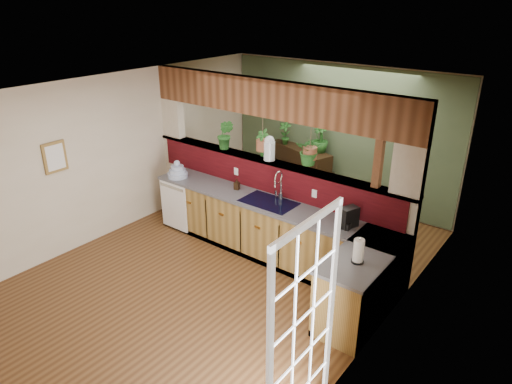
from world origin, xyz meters
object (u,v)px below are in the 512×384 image
Objects in this scene: dish_stack at (178,172)px; glass_jar at (269,148)px; soap_dispenser at (237,184)px; paper_towel at (358,251)px; coffee_maker at (348,218)px; faucet at (279,184)px; shelving_console at (300,171)px.

dish_stack is 1.71m from glass_jar.
soap_dispenser is 2.56m from paper_towel.
dish_stack is 3.07m from coffee_maker.
faucet is at bearing 8.32° from dish_stack.
paper_towel is 2.36m from glass_jar.
faucet is 1.22m from coffee_maker.
shelving_console is at bearing 155.25° from coffee_maker.
shelving_console is (-0.22, 2.19, -0.49)m from soap_dispenser.
paper_towel is 0.82× the size of glass_jar.
faucet reaches higher than paper_towel.
dish_stack is 0.88× the size of glass_jar.
paper_towel reaches higher than coffee_maker.
coffee_maker is 0.89× the size of paper_towel.
shelving_console is at bearing 114.46° from faucet.
faucet reaches higher than shelving_console.
faucet reaches higher than dish_stack.
soap_dispenser is at bearing -160.65° from coffee_maker.
paper_towel is (2.44, -0.78, 0.05)m from soap_dispenser.
coffee_maker is 3.18m from shelving_console.
coffee_maker reaches higher than soap_dispenser.
dish_stack is at bearing -156.15° from coffee_maker.
paper_towel is (0.49, -0.71, 0.01)m from coffee_maker.
coffee_maker is 1.68m from glass_jar.
coffee_maker is 0.72× the size of glass_jar.
shelving_console is (-2.17, 2.27, -0.53)m from coffee_maker.
soap_dispenser is 2.26m from shelving_console.
coffee_maker reaches higher than shelving_console.
dish_stack is at bearing -92.18° from shelving_console.
coffee_maker is at bearing 2.35° from dish_stack.
paper_towel reaches higher than dish_stack.
faucet reaches higher than soap_dispenser.
faucet is at bearing -47.07° from shelving_console.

